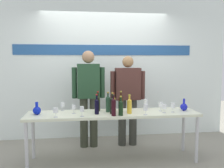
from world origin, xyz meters
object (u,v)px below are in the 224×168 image
(decanter_blue_left, at_px, (37,110))
(wine_bottle_8, at_px, (97,106))
(wine_glass_left_1, at_px, (62,105))
(wine_glass_right_4, at_px, (173,106))
(wine_bottle_5, at_px, (112,105))
(wine_glass_right_0, at_px, (164,107))
(wine_bottle_3, at_px, (114,103))
(decanter_blue_right, at_px, (184,107))
(wine_bottle_0, at_px, (121,103))
(wine_bottle_6, at_px, (108,103))
(wine_glass_right_2, at_px, (146,102))
(wine_bottle_1, at_px, (114,107))
(display_table, at_px, (113,116))
(wine_bottle_7, at_px, (98,103))
(presenter_left, at_px, (89,93))
(wine_bottle_4, at_px, (121,107))
(wine_glass_left_0, at_px, (56,111))
(wine_bottle_2, at_px, (129,105))
(wine_glass_right_3, at_px, (145,108))
(wine_glass_left_3, at_px, (74,107))
(wine_glass_right_1, at_px, (161,105))
(wine_glass_left_2, at_px, (82,109))
(presenter_right, at_px, (128,94))

(decanter_blue_left, bearing_deg, wine_bottle_8, -5.62)
(wine_glass_left_1, relative_size, wine_glass_right_4, 0.95)
(wine_bottle_5, relative_size, wine_glass_right_0, 2.49)
(wine_bottle_3, bearing_deg, decanter_blue_right, -5.99)
(wine_bottle_0, height_order, wine_glass_right_0, wine_bottle_0)
(wine_bottle_6, bearing_deg, wine_glass_right_2, 13.00)
(wine_bottle_1, relative_size, wine_bottle_6, 1.00)
(display_table, xyz_separation_m, wine_bottle_5, (-0.02, -0.09, 0.19))
(wine_bottle_3, xyz_separation_m, wine_glass_right_4, (0.90, -0.22, -0.02))
(wine_glass_left_1, bearing_deg, wine_glass_right_0, -13.30)
(decanter_blue_left, relative_size, wine_bottle_6, 0.60)
(wine_bottle_7, bearing_deg, wine_glass_right_2, 4.03)
(presenter_left, distance_m, wine_glass_left_1, 0.62)
(wine_bottle_1, height_order, wine_bottle_3, wine_bottle_1)
(wine_bottle_4, distance_m, wine_glass_left_0, 0.93)
(wine_bottle_1, xyz_separation_m, wine_bottle_3, (0.05, 0.35, -0.01))
(decanter_blue_left, relative_size, wine_bottle_4, 0.65)
(wine_bottle_3, bearing_deg, wine_bottle_2, -45.60)
(display_table, height_order, decanter_blue_right, decanter_blue_right)
(wine_bottle_0, bearing_deg, wine_glass_right_3, -37.35)
(presenter_left, distance_m, wine_glass_right_0, 1.38)
(wine_glass_left_3, bearing_deg, wine_glass_left_1, 126.51)
(wine_bottle_4, height_order, wine_glass_right_3, wine_bottle_4)
(wine_glass_right_1, relative_size, wine_glass_right_3, 0.93)
(wine_bottle_7, height_order, wine_glass_right_1, wine_bottle_7)
(wine_bottle_2, bearing_deg, wine_bottle_5, 178.89)
(wine_bottle_2, bearing_deg, wine_glass_left_2, -170.94)
(display_table, relative_size, wine_bottle_3, 9.00)
(wine_glass_right_1, distance_m, wine_glass_right_4, 0.19)
(wine_bottle_2, distance_m, wine_bottle_6, 0.34)
(wine_bottle_1, height_order, wine_glass_left_0, wine_bottle_1)
(display_table, relative_size, wine_glass_left_2, 17.72)
(wine_bottle_1, bearing_deg, wine_bottle_6, 100.31)
(presenter_right, bearing_deg, display_table, -118.09)
(wine_glass_left_3, bearing_deg, wine_glass_right_4, -3.41)
(wine_bottle_5, bearing_deg, wine_bottle_6, 109.68)
(wine_glass_left_0, bearing_deg, wine_bottle_5, 8.19)
(decanter_blue_left, relative_size, wine_glass_left_2, 1.27)
(decanter_blue_left, height_order, wine_bottle_7, wine_bottle_7)
(wine_bottle_5, distance_m, wine_glass_right_4, 0.94)
(wine_glass_left_0, height_order, wine_glass_right_2, wine_glass_right_2)
(wine_bottle_2, bearing_deg, wine_glass_right_0, -3.53)
(wine_bottle_2, height_order, wine_glass_right_1, wine_bottle_2)
(wine_bottle_4, distance_m, wine_glass_right_4, 0.84)
(wine_bottle_1, xyz_separation_m, wine_bottle_5, (0.00, 0.14, -0.00))
(wine_bottle_4, height_order, wine_glass_left_0, wine_bottle_4)
(display_table, height_order, wine_bottle_6, wine_bottle_6)
(wine_bottle_8, xyz_separation_m, wine_glass_left_2, (-0.22, -0.13, -0.02))
(presenter_right, xyz_separation_m, wine_bottle_5, (-0.38, -0.75, -0.04))
(presenter_left, bearing_deg, wine_bottle_0, -53.17)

